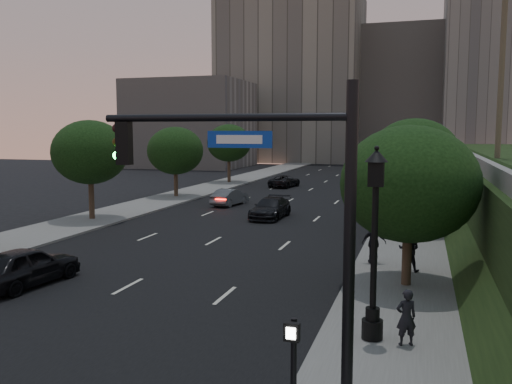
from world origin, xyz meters
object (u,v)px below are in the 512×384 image
(sedan_far_right, at_px, (378,189))
(pedestrian_a, at_px, (406,317))
(sedan_mid_left, at_px, (230,197))
(sedan_near_left, at_px, (25,266))
(traffic_signal_mast, at_px, (296,246))
(street_lamp, at_px, (374,253))
(pedestrian_c, at_px, (374,243))
(pedestrian_b, at_px, (409,249))
(sedan_far_left, at_px, (285,181))
(sedan_near_right, at_px, (270,208))

(sedan_far_right, bearing_deg, pedestrian_a, -69.52)
(sedan_mid_left, bearing_deg, sedan_near_left, 98.70)
(traffic_signal_mast, relative_size, pedestrian_a, 4.43)
(street_lamp, distance_m, pedestrian_c, 9.15)
(sedan_far_right, distance_m, pedestrian_a, 35.08)
(sedan_mid_left, relative_size, pedestrian_b, 2.24)
(street_lamp, bearing_deg, pedestrian_c, 94.59)
(sedan_far_right, bearing_deg, traffic_signal_mast, -73.26)
(sedan_far_right, bearing_deg, sedan_far_left, 165.17)
(sedan_far_left, height_order, sedan_near_right, sedan_near_right)
(street_lamp, height_order, sedan_near_left, street_lamp)
(pedestrian_b, bearing_deg, sedan_far_right, -74.70)
(pedestrian_b, bearing_deg, sedan_near_left, 31.63)
(pedestrian_a, xyz_separation_m, pedestrian_c, (-1.64, 9.20, 0.12))
(sedan_near_left, distance_m, pedestrian_c, 14.54)
(street_lamp, xyz_separation_m, sedan_near_left, (-13.40, 1.87, -1.85))
(sedan_far_right, bearing_deg, pedestrian_b, -68.04)
(traffic_signal_mast, distance_m, sedan_mid_left, 32.62)
(pedestrian_b, distance_m, pedestrian_c, 1.80)
(sedan_mid_left, height_order, pedestrian_b, pedestrian_b)
(traffic_signal_mast, xyz_separation_m, street_lamp, (1.22, 4.48, -1.04))
(sedan_mid_left, relative_size, pedestrian_a, 2.60)
(sedan_mid_left, relative_size, sedan_far_right, 0.93)
(sedan_near_right, relative_size, sedan_far_right, 1.11)
(pedestrian_a, bearing_deg, street_lamp, -36.92)
(sedan_mid_left, xyz_separation_m, sedan_near_right, (4.83, -5.20, 0.03))
(pedestrian_a, bearing_deg, sedan_near_left, -32.34)
(traffic_signal_mast, height_order, sedan_near_right, traffic_signal_mast)
(street_lamp, distance_m, sedan_mid_left, 29.00)
(sedan_near_right, xyz_separation_m, pedestrian_c, (7.94, -11.40, 0.36))
(sedan_near_left, bearing_deg, pedestrian_a, 178.36)
(pedestrian_a, bearing_deg, pedestrian_c, -103.96)
(sedan_far_left, xyz_separation_m, pedestrian_c, (11.96, -31.48, 0.43))
(sedan_far_left, distance_m, pedestrian_c, 33.68)
(sedan_mid_left, height_order, sedan_far_right, sedan_far_right)
(sedan_mid_left, height_order, sedan_near_right, sedan_near_right)
(pedestrian_a, bearing_deg, sedan_near_right, -89.14)
(traffic_signal_mast, distance_m, sedan_far_left, 46.49)
(pedestrian_a, distance_m, pedestrian_c, 9.35)
(sedan_far_left, bearing_deg, sedan_near_left, 98.69)
(sedan_near_left, relative_size, pedestrian_b, 2.52)
(street_lamp, distance_m, sedan_near_left, 13.65)
(traffic_signal_mast, xyz_separation_m, pedestrian_c, (0.50, 13.47, -2.61))
(pedestrian_c, bearing_deg, sedan_far_right, -98.63)
(sedan_near_right, distance_m, pedestrian_c, 13.89)
(sedan_near_left, bearing_deg, pedestrian_b, -149.92)
(street_lamp, xyz_separation_m, sedan_near_right, (-8.66, 20.39, -1.93))
(sedan_mid_left, height_order, pedestrian_c, pedestrian_c)
(sedan_mid_left, xyz_separation_m, pedestrian_c, (12.77, -16.60, 0.39))
(sedan_mid_left, distance_m, sedan_far_right, 14.25)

